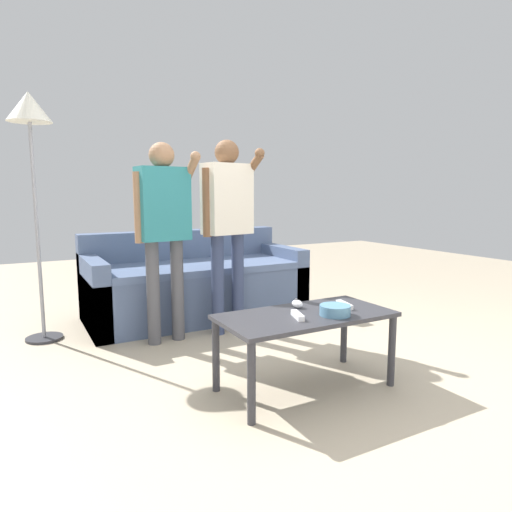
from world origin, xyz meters
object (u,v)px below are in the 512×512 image
(game_remote_wand_far, at_px, (344,305))
(game_remote_wand_near, at_px, (298,315))
(coffee_table, at_px, (306,323))
(floor_lamp, at_px, (30,128))
(couch, at_px, (195,285))
(game_remote_nunchuk, at_px, (297,304))
(player_left, at_px, (164,219))
(player_center, at_px, (228,213))
(snack_bowl, at_px, (335,310))

(game_remote_wand_far, bearing_deg, game_remote_wand_near, -171.13)
(coffee_table, distance_m, floor_lamp, 2.50)
(couch, bearing_deg, game_remote_nunchuk, -89.27)
(couch, xyz_separation_m, game_remote_wand_far, (0.28, -1.82, 0.18))
(player_left, bearing_deg, coffee_table, -69.41)
(couch, relative_size, game_remote_wand_near, 12.51)
(coffee_table, xyz_separation_m, floor_lamp, (-1.30, 1.74, 1.24))
(player_center, bearing_deg, game_remote_nunchuk, -92.23)
(player_center, height_order, game_remote_wand_far, player_center)
(snack_bowl, relative_size, game_remote_nunchuk, 2.02)
(player_left, bearing_deg, player_center, -0.20)
(player_left, bearing_deg, game_remote_wand_near, -74.12)
(snack_bowl, relative_size, floor_lamp, 0.09)
(player_center, distance_m, game_remote_wand_near, 1.39)
(floor_lamp, relative_size, game_remote_wand_far, 11.71)
(couch, relative_size, player_center, 1.25)
(coffee_table, bearing_deg, game_remote_nunchuk, 76.72)
(game_remote_wand_near, bearing_deg, game_remote_nunchuk, 56.43)
(couch, distance_m, snack_bowl, 1.95)
(floor_lamp, xyz_separation_m, game_remote_wand_far, (1.60, -1.74, -1.16))
(floor_lamp, height_order, player_left, floor_lamp)
(floor_lamp, relative_size, player_center, 1.21)
(snack_bowl, xyz_separation_m, game_remote_nunchuk, (-0.09, 0.25, -0.01))
(game_remote_nunchuk, bearing_deg, couch, 90.73)
(snack_bowl, bearing_deg, couch, 93.39)
(game_remote_nunchuk, bearing_deg, coffee_table, -103.28)
(game_remote_nunchuk, xyz_separation_m, game_remote_wand_far, (0.26, -0.13, -0.01))
(floor_lamp, height_order, player_center, floor_lamp)
(game_remote_nunchuk, distance_m, floor_lamp, 2.39)
(couch, relative_size, game_remote_nunchuk, 22.44)
(couch, distance_m, game_remote_wand_near, 1.89)
(game_remote_wand_near, relative_size, game_remote_wand_far, 0.97)
(game_remote_wand_near, bearing_deg, player_left, 105.88)
(coffee_table, relative_size, floor_lamp, 0.54)
(floor_lamp, xyz_separation_m, player_center, (1.38, -0.52, -0.64))
(floor_lamp, bearing_deg, couch, 3.70)
(coffee_table, height_order, floor_lamp, floor_lamp)
(floor_lamp, xyz_separation_m, game_remote_wand_near, (1.21, -1.80, -1.16))
(player_left, height_order, game_remote_wand_far, player_left)
(floor_lamp, bearing_deg, game_remote_nunchuk, -50.23)
(game_remote_wand_near, xyz_separation_m, game_remote_wand_far, (0.39, 0.06, -0.00))
(floor_lamp, bearing_deg, snack_bowl, -52.38)
(snack_bowl, height_order, game_remote_wand_far, snack_bowl)
(floor_lamp, height_order, game_remote_wand_far, floor_lamp)
(game_remote_wand_near, bearing_deg, couch, 86.77)
(couch, xyz_separation_m, player_center, (0.06, -0.61, 0.70))
(snack_bowl, bearing_deg, player_center, 92.18)
(snack_bowl, distance_m, floor_lamp, 2.61)
(player_center, xyz_separation_m, game_remote_wand_near, (-0.17, -1.28, -0.52))
(player_left, distance_m, player_center, 0.54)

